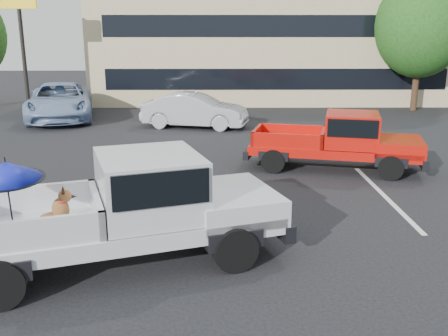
% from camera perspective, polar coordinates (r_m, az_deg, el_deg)
% --- Properties ---
extents(ground, '(90.00, 90.00, 0.00)m').
position_cam_1_polar(ground, '(10.33, 5.23, -6.68)').
color(ground, black).
rests_on(ground, ground).
extents(stripe_left, '(0.12, 5.00, 0.01)m').
position_cam_1_polar(stripe_left, '(12.32, -9.76, -3.19)').
color(stripe_left, silver).
rests_on(stripe_left, ground).
extents(stripe_right, '(0.12, 5.00, 0.01)m').
position_cam_1_polar(stripe_right, '(12.81, 17.82, -3.00)').
color(stripe_right, silver).
rests_on(stripe_right, ground).
extents(motel_building, '(20.40, 8.40, 6.30)m').
position_cam_1_polar(motel_building, '(30.69, 5.24, 13.89)').
color(motel_building, tan).
rests_on(motel_building, ground).
extents(motel_sign, '(1.60, 0.22, 6.00)m').
position_cam_1_polar(motel_sign, '(25.21, -22.33, 15.91)').
color(motel_sign, black).
rests_on(motel_sign, ground).
extents(tree_right, '(4.46, 4.46, 6.78)m').
position_cam_1_polar(tree_right, '(27.45, 21.61, 14.89)').
color(tree_right, '#332114').
rests_on(tree_right, ground).
extents(tree_back, '(4.68, 4.68, 7.11)m').
position_cam_1_polar(tree_back, '(34.28, 11.70, 15.79)').
color(tree_back, '#332114').
rests_on(tree_back, ground).
extents(silver_pickup, '(6.02, 3.68, 2.06)m').
position_cam_1_polar(silver_pickup, '(8.58, -9.99, -3.98)').
color(silver_pickup, black).
rests_on(silver_pickup, ground).
extents(red_pickup, '(5.28, 2.88, 1.65)m').
position_cam_1_polar(red_pickup, '(14.72, 13.75, 3.23)').
color(red_pickup, black).
rests_on(red_pickup, ground).
extents(silver_sedan, '(4.61, 2.48, 1.44)m').
position_cam_1_polar(silver_sedan, '(21.00, -3.37, 6.59)').
color(silver_sedan, '#A9ACB0').
rests_on(silver_sedan, ground).
extents(blue_suv, '(4.09, 6.45, 1.66)m').
position_cam_1_polar(blue_suv, '(24.16, -18.23, 7.24)').
color(blue_suv, '#7D95BA').
rests_on(blue_suv, ground).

